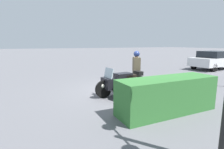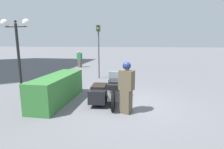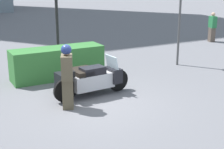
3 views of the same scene
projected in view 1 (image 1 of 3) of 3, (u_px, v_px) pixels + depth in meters
name	position (u px, v px, depth m)	size (l,w,h in m)	color
ground_plane	(124.00, 91.00, 7.84)	(160.00, 160.00, 0.00)	slate
police_motorcycle	(127.00, 85.00, 7.01)	(2.53, 1.26, 1.17)	black
officer_rider	(136.00, 69.00, 8.14)	(0.46, 0.56, 1.79)	brown
hedge_bush_curbside	(167.00, 95.00, 5.36)	(3.23, 0.96, 1.09)	#337033
parked_car_background	(213.00, 60.00, 14.54)	(4.28, 2.24, 1.52)	silver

